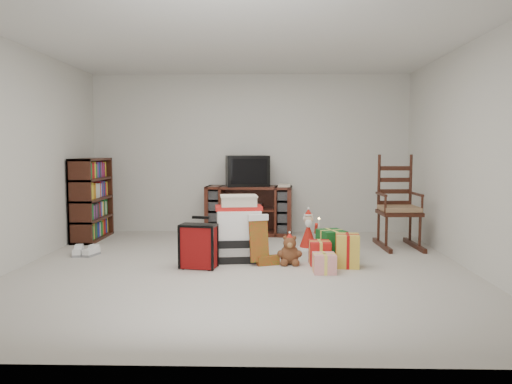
# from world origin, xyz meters

# --- Properties ---
(room) EXTENTS (5.01, 5.01, 2.51)m
(room) POSITION_xyz_m (0.00, 0.00, 1.25)
(room) COLOR #BBB5AB
(room) RESTS_ON ground
(tv_stand) EXTENTS (1.35, 0.58, 0.75)m
(tv_stand) POSITION_xyz_m (-0.01, 2.23, 0.38)
(tv_stand) COLOR #4F1F16
(tv_stand) RESTS_ON floor
(bookshelf) EXTENTS (0.33, 0.98, 1.19)m
(bookshelf) POSITION_xyz_m (-2.31, 1.78, 0.57)
(bookshelf) COLOR #39170F
(bookshelf) RESTS_ON floor
(rocking_chair) EXTENTS (0.55, 0.88, 1.30)m
(rocking_chair) POSITION_xyz_m (2.05, 1.32, 0.44)
(rocking_chair) COLOR #39170F
(rocking_chair) RESTS_ON floor
(gift_pile) EXTENTS (0.66, 0.51, 0.76)m
(gift_pile) POSITION_xyz_m (-0.06, 0.43, 0.33)
(gift_pile) COLOR black
(gift_pile) RESTS_ON floor
(red_suitcase) EXTENTS (0.41, 0.27, 0.58)m
(red_suitcase) POSITION_xyz_m (-0.48, 0.00, 0.25)
(red_suitcase) COLOR maroon
(red_suitcase) RESTS_ON floor
(stocking) EXTENTS (0.30, 0.20, 0.59)m
(stocking) POSITION_xyz_m (0.18, 0.19, 0.29)
(stocking) COLOR #0D7519
(stocking) RESTS_ON floor
(teddy_bear) EXTENTS (0.22, 0.20, 0.33)m
(teddy_bear) POSITION_xyz_m (0.54, 0.22, 0.15)
(teddy_bear) COLOR brown
(teddy_bear) RESTS_ON floor
(santa_figurine) EXTENTS (0.27, 0.25, 0.55)m
(santa_figurine) POSITION_xyz_m (0.82, 1.08, 0.21)
(santa_figurine) COLOR #B31B13
(santa_figurine) RESTS_ON floor
(mrs_claus_figurine) EXTENTS (0.28, 0.27, 0.58)m
(mrs_claus_figurine) POSITION_xyz_m (-0.17, 1.08, 0.22)
(mrs_claus_figurine) COLOR #B31B13
(mrs_claus_figurine) RESTS_ON floor
(sneaker_pair) EXTENTS (0.33, 0.27, 0.09)m
(sneaker_pair) POSITION_xyz_m (-2.00, 0.63, 0.05)
(sneaker_pair) COLOR white
(sneaker_pair) RESTS_ON floor
(gift_cluster) EXTENTS (0.61, 0.94, 0.29)m
(gift_cluster) POSITION_xyz_m (0.98, 0.20, 0.14)
(gift_cluster) COLOR red
(gift_cluster) RESTS_ON floor
(crt_television) EXTENTS (0.71, 0.56, 0.47)m
(crt_television) POSITION_xyz_m (-0.04, 2.26, 0.99)
(crt_television) COLOR black
(crt_television) RESTS_ON tv_stand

